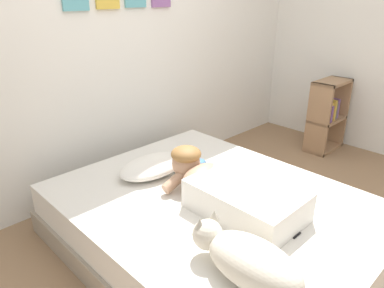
{
  "coord_description": "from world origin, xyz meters",
  "views": [
    {
      "loc": [
        -1.66,
        -1.01,
        1.56
      ],
      "look_at": [
        -0.11,
        0.58,
        0.62
      ],
      "focal_mm": 33.53,
      "sensor_mm": 36.0,
      "label": 1
    }
  ],
  "objects_px": {
    "pillow": "(152,166)",
    "bookshelf": "(327,115)",
    "bed": "(213,223)",
    "dog": "(247,259)",
    "cell_phone": "(286,230)",
    "person_lying": "(228,189)",
    "coffee_cup": "(198,166)"
  },
  "relations": [
    {
      "from": "bed",
      "to": "bookshelf",
      "type": "xyz_separation_m",
      "value": [
        2.05,
        0.27,
        0.21
      ]
    },
    {
      "from": "pillow",
      "to": "bookshelf",
      "type": "height_order",
      "value": "bookshelf"
    },
    {
      "from": "bed",
      "to": "coffee_cup",
      "type": "distance_m",
      "value": 0.46
    },
    {
      "from": "pillow",
      "to": "bookshelf",
      "type": "bearing_deg",
      "value": -7.19
    },
    {
      "from": "coffee_cup",
      "to": "dog",
      "type": "bearing_deg",
      "value": -123.91
    },
    {
      "from": "bookshelf",
      "to": "bed",
      "type": "bearing_deg",
      "value": -172.4
    },
    {
      "from": "pillow",
      "to": "person_lying",
      "type": "xyz_separation_m",
      "value": [
        0.07,
        -0.64,
        0.05
      ]
    },
    {
      "from": "pillow",
      "to": "person_lying",
      "type": "distance_m",
      "value": 0.65
    },
    {
      "from": "bed",
      "to": "person_lying",
      "type": "height_order",
      "value": "person_lying"
    },
    {
      "from": "dog",
      "to": "bookshelf",
      "type": "distance_m",
      "value": 2.59
    },
    {
      "from": "pillow",
      "to": "cell_phone",
      "type": "bearing_deg",
      "value": -84.88
    },
    {
      "from": "dog",
      "to": "cell_phone",
      "type": "distance_m",
      "value": 0.45
    },
    {
      "from": "cell_phone",
      "to": "pillow",
      "type": "bearing_deg",
      "value": 95.12
    },
    {
      "from": "dog",
      "to": "coffee_cup",
      "type": "bearing_deg",
      "value": 56.09
    },
    {
      "from": "coffee_cup",
      "to": "bookshelf",
      "type": "relative_size",
      "value": 0.17
    },
    {
      "from": "pillow",
      "to": "cell_phone",
      "type": "xyz_separation_m",
      "value": [
        0.09,
        -1.04,
        -0.05
      ]
    },
    {
      "from": "person_lying",
      "to": "coffee_cup",
      "type": "bearing_deg",
      "value": 65.69
    },
    {
      "from": "bed",
      "to": "cell_phone",
      "type": "distance_m",
      "value": 0.54
    },
    {
      "from": "bed",
      "to": "cell_phone",
      "type": "relative_size",
      "value": 14.39
    },
    {
      "from": "pillow",
      "to": "dog",
      "type": "height_order",
      "value": "dog"
    },
    {
      "from": "person_lying",
      "to": "dog",
      "type": "height_order",
      "value": "person_lying"
    },
    {
      "from": "bed",
      "to": "cell_phone",
      "type": "bearing_deg",
      "value": -86.34
    },
    {
      "from": "bed",
      "to": "coffee_cup",
      "type": "height_order",
      "value": "coffee_cup"
    },
    {
      "from": "coffee_cup",
      "to": "cell_phone",
      "type": "relative_size",
      "value": 0.89
    },
    {
      "from": "person_lying",
      "to": "pillow",
      "type": "bearing_deg",
      "value": 95.79
    },
    {
      "from": "person_lying",
      "to": "dog",
      "type": "bearing_deg",
      "value": -131.54
    },
    {
      "from": "bookshelf",
      "to": "dog",
      "type": "bearing_deg",
      "value": -161.25
    },
    {
      "from": "pillow",
      "to": "coffee_cup",
      "type": "distance_m",
      "value": 0.33
    },
    {
      "from": "bed",
      "to": "bookshelf",
      "type": "height_order",
      "value": "bookshelf"
    },
    {
      "from": "cell_phone",
      "to": "bookshelf",
      "type": "bearing_deg",
      "value": 20.97
    },
    {
      "from": "coffee_cup",
      "to": "bookshelf",
      "type": "distance_m",
      "value": 1.85
    },
    {
      "from": "bed",
      "to": "dog",
      "type": "height_order",
      "value": "dog"
    }
  ]
}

